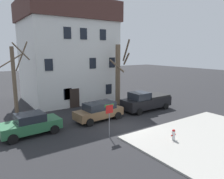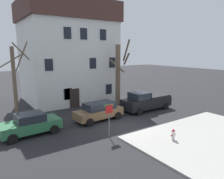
# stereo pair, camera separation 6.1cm
# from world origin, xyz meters

# --- Properties ---
(ground_plane) EXTENTS (120.00, 120.00, 0.00)m
(ground_plane) POSITION_xyz_m (0.00, 0.00, 0.00)
(ground_plane) COLOR #262628
(sidewalk_slab) EXTENTS (11.08, 8.21, 0.12)m
(sidewalk_slab) POSITION_xyz_m (3.71, -5.78, 0.06)
(sidewalk_slab) COLOR #A8A59E
(sidewalk_slab) RESTS_ON ground_plane
(building_main) EXTENTS (10.70, 9.07, 11.92)m
(building_main) POSITION_xyz_m (0.39, 12.19, 6.06)
(building_main) COLOR white
(building_main) RESTS_ON ground_plane
(tree_bare_near) EXTENTS (2.55, 2.73, 7.00)m
(tree_bare_near) POSITION_xyz_m (-6.82, 7.11, 3.59)
(tree_bare_near) COLOR brown
(tree_bare_near) RESTS_ON ground_plane
(tree_bare_mid) EXTENTS (2.63, 2.09, 7.44)m
(tree_bare_mid) POSITION_xyz_m (3.99, 6.21, 3.68)
(tree_bare_mid) COLOR brown
(tree_bare_mid) RESTS_ON ground_plane
(car_green_sedan) EXTENTS (4.38, 2.29, 1.62)m
(car_green_sedan) POSITION_xyz_m (-6.77, 2.55, 0.82)
(car_green_sedan) COLOR #2D6B42
(car_green_sedan) RESTS_ON ground_plane
(car_brown_wagon) EXTENTS (4.58, 2.22, 1.64)m
(car_brown_wagon) POSITION_xyz_m (-0.84, 2.55, 0.86)
(car_brown_wagon) COLOR brown
(car_brown_wagon) RESTS_ON ground_plane
(pickup_truck_black) EXTENTS (5.53, 2.27, 2.01)m
(pickup_truck_black) POSITION_xyz_m (4.98, 2.62, 0.97)
(pickup_truck_black) COLOR black
(pickup_truck_black) RESTS_ON ground_plane
(fire_hydrant) EXTENTS (0.42, 0.22, 0.77)m
(fire_hydrant) POSITION_xyz_m (1.01, -4.29, 0.52)
(fire_hydrant) COLOR silver
(fire_hydrant) RESTS_ON sidewalk_slab
(street_sign_pole) EXTENTS (0.76, 0.07, 2.45)m
(street_sign_pole) POSITION_xyz_m (-2.22, -1.19, 1.73)
(street_sign_pole) COLOR slate
(street_sign_pole) RESTS_ON ground_plane
(bicycle_leaning) EXTENTS (1.75, 0.09, 1.03)m
(bicycle_leaning) POSITION_xyz_m (-6.33, 5.61, 0.37)
(bicycle_leaning) COLOR black
(bicycle_leaning) RESTS_ON ground_plane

